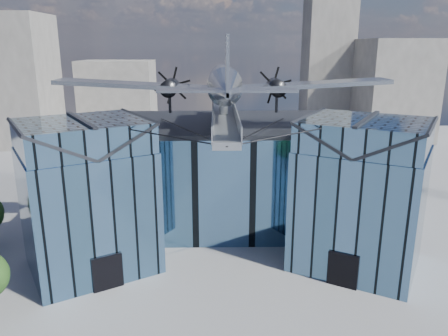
{
  "coord_description": "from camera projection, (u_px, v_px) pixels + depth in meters",
  "views": [
    {
      "loc": [
        -0.67,
        -32.67,
        17.06
      ],
      "look_at": [
        0.0,
        2.0,
        7.2
      ],
      "focal_mm": 35.0,
      "sensor_mm": 36.0,
      "label": 1
    }
  ],
  "objects": [
    {
      "name": "bg_towers",
      "position": [
        227.0,
        83.0,
        81.94
      ],
      "size": [
        77.0,
        24.5,
        26.0
      ],
      "color": "gray",
      "rests_on": "ground"
    },
    {
      "name": "museum",
      "position": [
        223.0,
        174.0,
        40.18
      ],
      "size": [
        32.88,
        24.5,
        17.6
      ],
      "color": "teal",
      "rests_on": "ground"
    },
    {
      "name": "ground_plane",
      "position": [
        224.0,
        258.0,
        36.1
      ],
      "size": [
        120.0,
        120.0,
        0.0
      ],
      "primitive_type": "plane",
      "color": "gray"
    }
  ]
}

